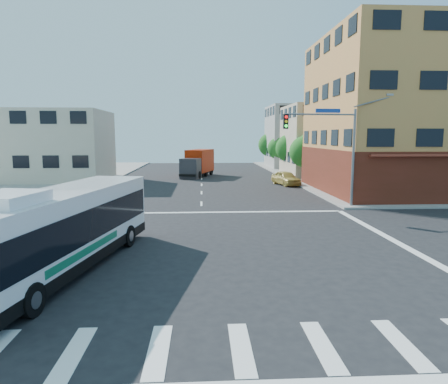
{
  "coord_description": "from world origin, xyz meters",
  "views": [
    {
      "loc": [
        0.09,
        -17.02,
        5.1
      ],
      "look_at": [
        1.19,
        3.16,
        2.27
      ],
      "focal_mm": 32.0,
      "sensor_mm": 36.0,
      "label": 1
    }
  ],
  "objects": [
    {
      "name": "ground",
      "position": [
        0.0,
        0.0,
        0.0
      ],
      "size": [
        120.0,
        120.0,
        0.0
      ],
      "primitive_type": "plane",
      "color": "black",
      "rests_on": "ground"
    },
    {
      "name": "street_tree_c",
      "position": [
        11.9,
        43.92,
        3.46
      ],
      "size": [
        3.4,
        3.4,
        5.29
      ],
      "color": "#3B2515",
      "rests_on": "ground"
    },
    {
      "name": "building_east_far",
      "position": [
        16.98,
        47.98,
        5.01
      ],
      "size": [
        12.06,
        10.06,
        10.0
      ],
      "color": "#9B9B96",
      "rests_on": "ground"
    },
    {
      "name": "transit_bus",
      "position": [
        -5.21,
        -2.14,
        1.68
      ],
      "size": [
        4.61,
        11.84,
        3.43
      ],
      "rotation": [
        0.0,
        0.0,
        -0.19
      ],
      "color": "black",
      "rests_on": "ground"
    },
    {
      "name": "corner_building_ne",
      "position": [
        19.99,
        18.48,
        5.89
      ],
      "size": [
        18.1,
        15.44,
        14.0
      ],
      "color": "#B78141",
      "rests_on": "ground"
    },
    {
      "name": "street_tree_a",
      "position": [
        11.9,
        27.92,
        3.59
      ],
      "size": [
        3.6,
        3.6,
        5.53
      ],
      "color": "#3B2515",
      "rests_on": "ground"
    },
    {
      "name": "box_truck",
      "position": [
        -0.49,
        33.74,
        1.65
      ],
      "size": [
        4.39,
        7.86,
        3.4
      ],
      "rotation": [
        0.0,
        0.0,
        -0.31
      ],
      "color": "#2B2A2F",
      "rests_on": "ground"
    },
    {
      "name": "building_west",
      "position": [
        -17.02,
        29.98,
        4.01
      ],
      "size": [
        12.06,
        10.06,
        8.0
      ],
      "color": "beige",
      "rests_on": "ground"
    },
    {
      "name": "building_east_near",
      "position": [
        16.98,
        33.98,
        4.51
      ],
      "size": [
        12.06,
        10.06,
        9.0
      ],
      "color": "#BDAD90",
      "rests_on": "ground"
    },
    {
      "name": "parked_car",
      "position": [
        8.88,
        24.32,
        0.74
      ],
      "size": [
        2.8,
        4.67,
        1.49
      ],
      "primitive_type": "imported",
      "rotation": [
        0.0,
        0.0,
        0.26
      ],
      "color": "tan",
      "rests_on": "ground"
    },
    {
      "name": "street_tree_b",
      "position": [
        11.9,
        35.92,
        3.75
      ],
      "size": [
        3.8,
        3.8,
        5.79
      ],
      "color": "#3B2515",
      "rests_on": "ground"
    },
    {
      "name": "signal_mast_ne",
      "position": [
        9.08,
        10.62,
        4.98
      ],
      "size": [
        7.91,
        1.13,
        8.07
      ],
      "color": "slate",
      "rests_on": "ground"
    },
    {
      "name": "street_tree_d",
      "position": [
        11.9,
        51.92,
        3.88
      ],
      "size": [
        4.0,
        4.0,
        6.03
      ],
      "color": "#3B2515",
      "rests_on": "ground"
    }
  ]
}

